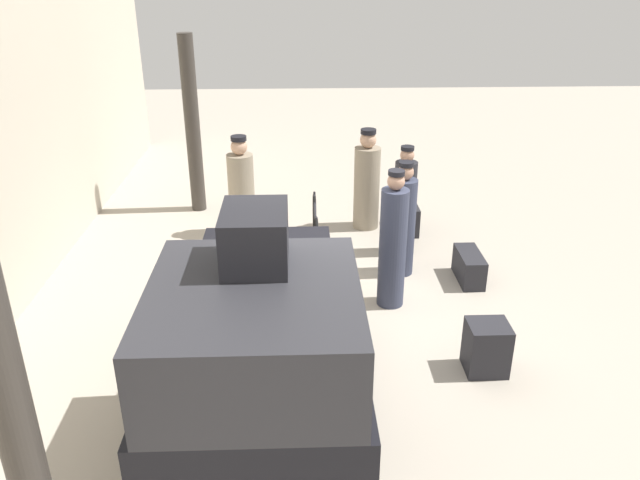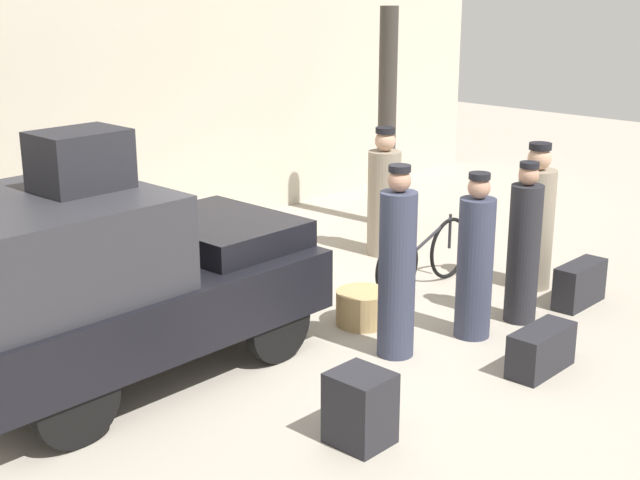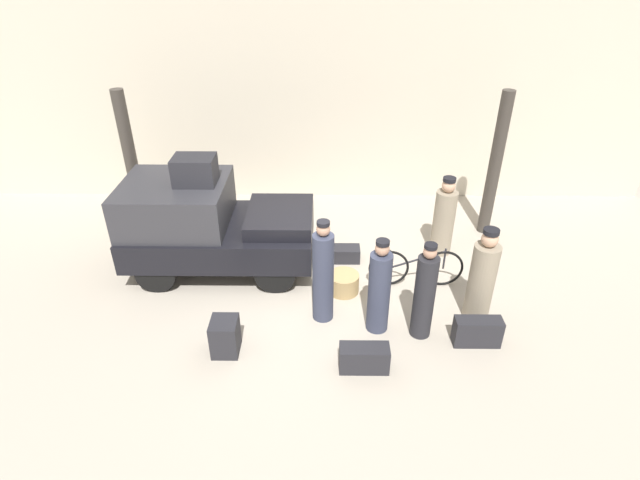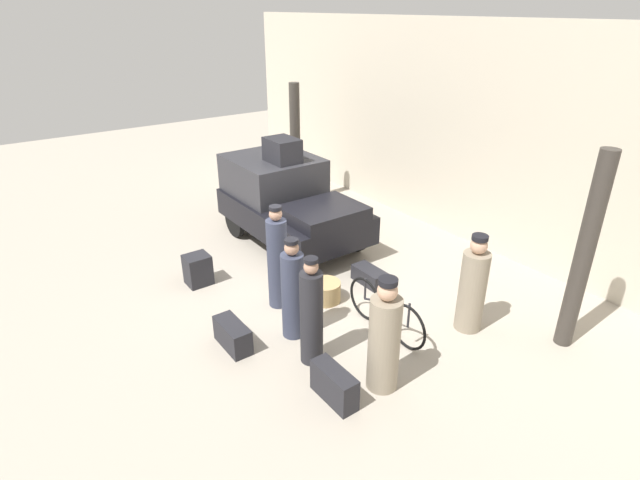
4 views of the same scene
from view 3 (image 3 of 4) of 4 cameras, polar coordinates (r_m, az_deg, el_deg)
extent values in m
plane|color=#A89E8E|center=(9.05, -1.28, -5.82)|extent=(30.00, 30.00, 0.00)
cube|color=beige|center=(11.77, -0.82, 15.26)|extent=(16.00, 0.15, 4.50)
cylinder|color=#38332D|center=(11.01, -20.73, 8.10)|extent=(0.26, 0.26, 3.03)
cylinder|color=#38332D|center=(10.84, 19.36, 8.03)|extent=(0.26, 0.26, 3.03)
cylinder|color=black|center=(10.31, -4.36, 1.43)|extent=(0.72, 0.12, 0.72)
cylinder|color=black|center=(8.86, -5.19, -3.99)|extent=(0.72, 0.12, 0.72)
cylinder|color=black|center=(10.70, -15.76, 1.44)|extent=(0.72, 0.12, 0.72)
cylinder|color=black|center=(9.31, -18.32, -3.73)|extent=(0.72, 0.12, 0.72)
cube|color=black|center=(9.58, -11.15, 0.51)|extent=(3.42, 1.87, 0.56)
cube|color=#2D2D33|center=(9.45, -16.15, 4.08)|extent=(1.88, 1.72, 0.80)
cube|color=black|center=(9.22, -4.61, 2.68)|extent=(1.20, 1.46, 0.25)
torus|color=black|center=(9.26, 13.88, -3.17)|extent=(0.73, 0.04, 0.73)
torus|color=black|center=(9.08, 7.86, -3.20)|extent=(0.73, 0.04, 0.73)
cylinder|color=#232328|center=(9.06, 11.01, -2.24)|extent=(0.99, 0.04, 0.39)
cylinder|color=#232328|center=(8.98, 7.94, -2.20)|extent=(0.04, 0.04, 0.38)
cylinder|color=#232328|center=(9.15, 14.04, -2.10)|extent=(0.04, 0.04, 0.41)
cylinder|color=tan|center=(8.95, 2.72, -4.93)|extent=(0.55, 0.55, 0.35)
cylinder|color=#232328|center=(7.88, 11.81, -6.42)|extent=(0.33, 0.33, 1.43)
sphere|color=tan|center=(7.42, 12.47, -1.37)|extent=(0.20, 0.20, 0.20)
cylinder|color=black|center=(7.37, 12.56, -0.68)|extent=(0.19, 0.19, 0.06)
cylinder|color=#33384C|center=(7.89, 6.76, -6.02)|extent=(0.35, 0.35, 1.40)
sphere|color=tan|center=(7.44, 7.14, -1.01)|extent=(0.22, 0.22, 0.22)
cylinder|color=black|center=(7.38, 7.19, -0.27)|extent=(0.21, 0.21, 0.06)
cylinder|color=gray|center=(8.50, 17.94, -4.62)|extent=(0.42, 0.42, 1.36)
sphere|color=tan|center=(8.08, 18.85, 0.10)|extent=(0.26, 0.26, 0.26)
cylinder|color=black|center=(8.02, 19.01, 0.93)|extent=(0.25, 0.25, 0.07)
cylinder|color=#33384C|center=(8.01, 0.35, -4.36)|extent=(0.34, 0.34, 1.57)
sphere|color=tan|center=(7.53, 0.37, 1.22)|extent=(0.21, 0.21, 0.21)
cylinder|color=black|center=(7.48, 0.38, 1.95)|extent=(0.20, 0.20, 0.06)
cylinder|color=gray|center=(10.12, 13.92, 1.92)|extent=(0.42, 0.42, 1.33)
sphere|color=tan|center=(9.77, 14.49, 6.01)|extent=(0.26, 0.26, 0.26)
cylinder|color=black|center=(9.72, 14.60, 6.72)|extent=(0.25, 0.25, 0.07)
cube|color=#232328|center=(9.82, 2.55, -1.59)|extent=(0.69, 0.34, 0.29)
cube|color=#232328|center=(7.81, -10.79, -10.76)|extent=(0.41, 0.44, 0.57)
cube|color=#232328|center=(8.21, 17.53, -9.95)|extent=(0.73, 0.27, 0.47)
cube|color=#232328|center=(7.48, 5.07, -13.29)|extent=(0.73, 0.30, 0.41)
cube|color=#232328|center=(9.08, -14.12, 7.74)|extent=(0.73, 0.55, 0.49)
camera|label=1|loc=(10.56, -43.60, 15.97)|focal=35.00mm
camera|label=2|loc=(6.68, -67.33, -6.30)|focal=50.00mm
camera|label=4|loc=(6.98, 66.97, 6.72)|focal=28.00mm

